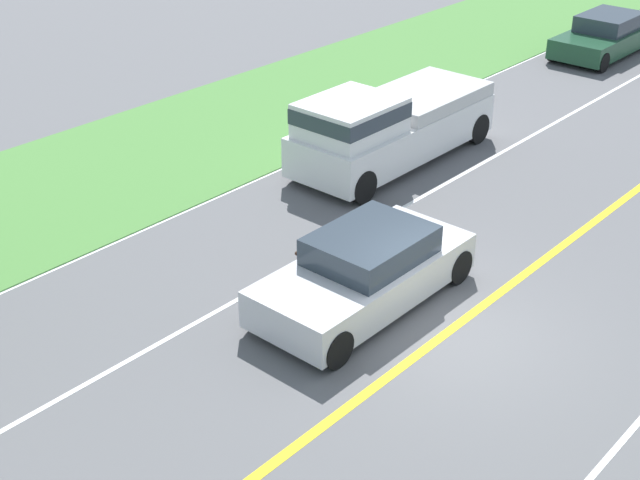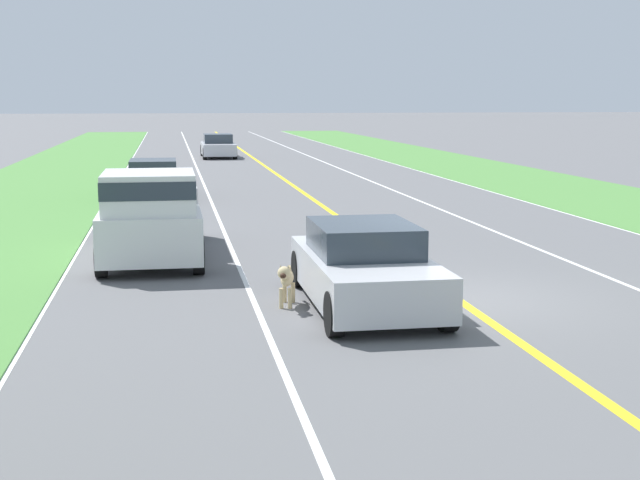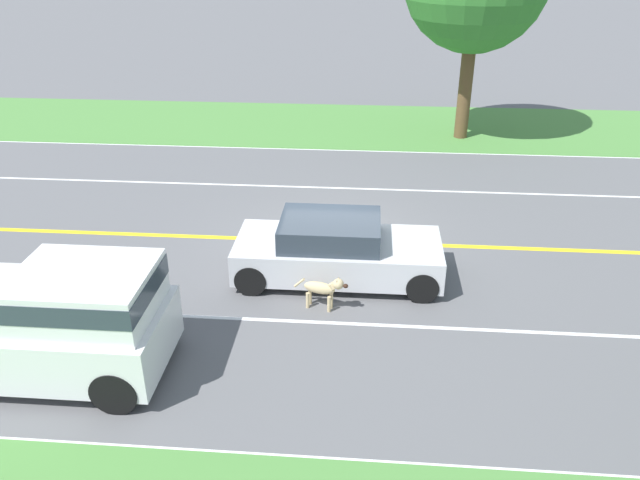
{
  "view_description": "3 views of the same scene",
  "coord_description": "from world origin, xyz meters",
  "views": [
    {
      "loc": [
        -6.8,
        11.1,
        8.77
      ],
      "look_at": [
        2.45,
        0.59,
        1.18
      ],
      "focal_mm": 50.0,
      "sensor_mm": 36.0,
      "label": 1
    },
    {
      "loc": [
        4.87,
        14.47,
        3.44
      ],
      "look_at": [
        2.37,
        -0.29,
        1.06
      ],
      "focal_mm": 50.0,
      "sensor_mm": 36.0,
      "label": 2
    },
    {
      "loc": [
        13.6,
        0.83,
        6.92
      ],
      "look_at": [
        1.77,
        -0.13,
        0.93
      ],
      "focal_mm": 35.0,
      "sensor_mm": 36.0,
      "label": 3
    }
  ],
  "objects": [
    {
      "name": "lane_dash_same_dir",
      "position": [
        3.5,
        0.0,
        0.0
      ],
      "size": [
        0.1,
        160.0,
        0.01
      ],
      "primitive_type": "cube",
      "color": "white",
      "rests_on": "ground"
    },
    {
      "name": "pickup_truck",
      "position": [
        5.29,
        -5.08,
        1.0
      ],
      "size": [
        2.1,
        5.79,
        1.99
      ],
      "color": "silver",
      "rests_on": "ground"
    },
    {
      "name": "ground_plane",
      "position": [
        0.0,
        0.0,
        0.0
      ],
      "size": [
        400.0,
        400.0,
        0.0
      ],
      "primitive_type": "plane",
      "color": "#5B5B5E"
    },
    {
      "name": "car_trailing_mid",
      "position": [
        1.99,
        -38.46,
        0.65
      ],
      "size": [
        1.94,
        4.41,
        1.38
      ],
      "color": "silver",
      "rests_on": "ground"
    },
    {
      "name": "lane_edge_line_right",
      "position": [
        7.0,
        0.0,
        0.0
      ],
      "size": [
        0.14,
        160.0,
        0.01
      ],
      "primitive_type": "cube",
      "color": "white",
      "rests_on": "ground"
    },
    {
      "name": "ego_car",
      "position": [
        1.69,
        0.22,
        0.66
      ],
      "size": [
        1.93,
        4.42,
        1.39
      ],
      "color": "silver",
      "rests_on": "ground"
    },
    {
      "name": "centre_divider_line",
      "position": [
        0.0,
        0.0,
        0.0
      ],
      "size": [
        0.18,
        160.0,
        0.01
      ],
      "primitive_type": "cube",
      "color": "yellow",
      "rests_on": "ground"
    },
    {
      "name": "dog",
      "position": [
        2.99,
        0.05,
        0.47
      ],
      "size": [
        0.41,
        1.13,
        0.76
      ],
      "rotation": [
        0.0,
        0.0,
        -0.25
      ],
      "color": "#D1B784",
      "rests_on": "ground"
    },
    {
      "name": "car_trailing_near",
      "position": [
        5.43,
        -17.21,
        0.62
      ],
      "size": [
        1.9,
        4.5,
        1.32
      ],
      "color": "#1E472D",
      "rests_on": "ground"
    }
  ]
}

